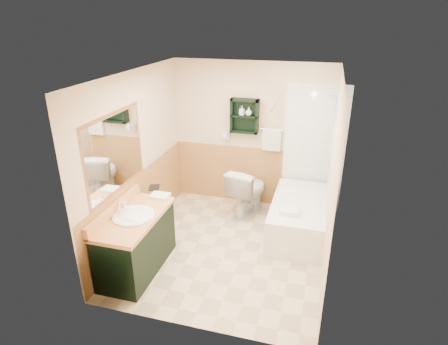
% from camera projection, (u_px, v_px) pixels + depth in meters
% --- Properties ---
extents(floor, '(3.00, 3.00, 0.00)m').
position_uv_depth(floor, '(227.00, 248.00, 5.30)').
color(floor, beige).
rests_on(floor, ground).
extents(back_wall, '(2.60, 0.04, 2.40)m').
position_uv_depth(back_wall, '(251.00, 135.00, 6.17)').
color(back_wall, '#FFE7C7').
rests_on(back_wall, ground).
extents(left_wall, '(0.04, 3.00, 2.40)m').
position_uv_depth(left_wall, '(135.00, 160.00, 5.15)').
color(left_wall, '#FFE7C7').
rests_on(left_wall, ground).
extents(right_wall, '(0.04, 3.00, 2.40)m').
position_uv_depth(right_wall, '(334.00, 181.00, 4.50)').
color(right_wall, '#FFE7C7').
rests_on(right_wall, ground).
extents(ceiling, '(2.60, 3.00, 0.04)m').
position_uv_depth(ceiling, '(228.00, 73.00, 4.34)').
color(ceiling, white).
rests_on(ceiling, back_wall).
extents(wainscot_left, '(2.98, 2.98, 1.00)m').
position_uv_depth(wainscot_left, '(142.00, 205.00, 5.42)').
color(wainscot_left, tan).
rests_on(wainscot_left, left_wall).
extents(wainscot_back, '(2.58, 2.58, 1.00)m').
position_uv_depth(wainscot_back, '(250.00, 175.00, 6.42)').
color(wainscot_back, tan).
rests_on(wainscot_back, back_wall).
extents(mirror_frame, '(1.30, 1.30, 1.00)m').
position_uv_depth(mirror_frame, '(115.00, 153.00, 4.53)').
color(mirror_frame, brown).
rests_on(mirror_frame, left_wall).
extents(mirror_glass, '(1.20, 1.20, 0.90)m').
position_uv_depth(mirror_glass, '(115.00, 153.00, 4.53)').
color(mirror_glass, white).
rests_on(mirror_glass, left_wall).
extents(tile_right, '(1.50, 1.50, 2.10)m').
position_uv_depth(tile_right, '(330.00, 169.00, 5.24)').
color(tile_right, white).
rests_on(tile_right, right_wall).
extents(tile_back, '(0.95, 0.95, 2.10)m').
position_uv_depth(tile_back, '(314.00, 150.00, 5.94)').
color(tile_back, white).
rests_on(tile_back, back_wall).
extents(tile_accent, '(1.50, 1.50, 0.10)m').
position_uv_depth(tile_accent, '(336.00, 109.00, 4.90)').
color(tile_accent, '#13422A').
rests_on(tile_accent, right_wall).
extents(wall_shelf, '(0.45, 0.15, 0.55)m').
position_uv_depth(wall_shelf, '(244.00, 116.00, 5.96)').
color(wall_shelf, black).
rests_on(wall_shelf, back_wall).
extents(hair_dryer, '(0.10, 0.24, 0.18)m').
position_uv_depth(hair_dryer, '(227.00, 135.00, 6.19)').
color(hair_dryer, silver).
rests_on(hair_dryer, back_wall).
extents(towel_bar, '(0.40, 0.06, 0.40)m').
position_uv_depth(towel_bar, '(272.00, 129.00, 5.96)').
color(towel_bar, white).
rests_on(towel_bar, back_wall).
extents(curtain_rod, '(0.03, 1.60, 0.03)m').
position_uv_depth(curtain_rod, '(280.00, 98.00, 5.04)').
color(curtain_rod, silver).
rests_on(curtain_rod, back_wall).
extents(shower_curtain, '(1.05, 1.05, 1.70)m').
position_uv_depth(shower_curtain, '(278.00, 153.00, 5.53)').
color(shower_curtain, beige).
rests_on(shower_curtain, curtain_rod).
extents(vanity, '(0.59, 1.22, 0.78)m').
position_uv_depth(vanity, '(136.00, 243.00, 4.73)').
color(vanity, black).
rests_on(vanity, ground).
extents(bathtub, '(0.80, 1.50, 0.53)m').
position_uv_depth(bathtub, '(299.00, 217.00, 5.55)').
color(bathtub, white).
rests_on(bathtub, ground).
extents(toilet, '(0.66, 0.91, 0.80)m').
position_uv_depth(toilet, '(248.00, 191.00, 6.07)').
color(toilet, white).
rests_on(toilet, ground).
extents(counter_towel, '(0.25, 0.20, 0.04)m').
position_uv_depth(counter_towel, '(160.00, 196.00, 5.03)').
color(counter_towel, white).
rests_on(counter_towel, vanity).
extents(vanity_book, '(0.15, 0.06, 0.20)m').
position_uv_depth(vanity_book, '(148.00, 182.00, 5.26)').
color(vanity_book, black).
rests_on(vanity_book, vanity).
extents(tub_towel, '(0.26, 0.22, 0.07)m').
position_uv_depth(tub_towel, '(290.00, 211.00, 5.11)').
color(tub_towel, white).
rests_on(tub_towel, bathtub).
extents(soap_bottle_a, '(0.10, 0.16, 0.07)m').
position_uv_depth(soap_bottle_a, '(242.00, 113.00, 5.94)').
color(soap_bottle_a, white).
rests_on(soap_bottle_a, wall_shelf).
extents(soap_bottle_b, '(0.13, 0.15, 0.10)m').
position_uv_depth(soap_bottle_b, '(249.00, 112.00, 5.91)').
color(soap_bottle_b, white).
rests_on(soap_bottle_b, wall_shelf).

